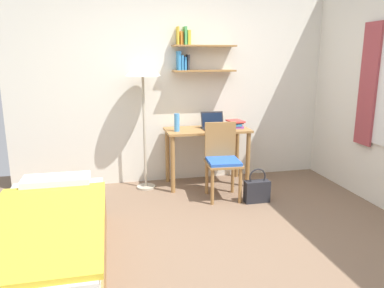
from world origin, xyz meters
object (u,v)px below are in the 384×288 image
object	(u,v)px
handbag	(257,190)
standing_lamp	(143,73)
laptop	(213,124)
bed	(47,242)
book_stack	(236,124)
desk_chair	(222,158)
water_bottle	(177,123)
desk	(207,140)

from	to	relation	value
handbag	standing_lamp	bearing A→B (deg)	147.90
laptop	bed	bearing A→B (deg)	-136.87
handbag	book_stack	bearing A→B (deg)	91.38
desk_chair	handbag	world-z (taller)	desk_chair
desk_chair	water_bottle	xyz separation A→B (m)	(-0.47, 0.41, 0.37)
desk	desk_chair	xyz separation A→B (m)	(0.06, -0.48, -0.12)
standing_lamp	handbag	size ratio (longest dim) A/B	4.06
desk	water_bottle	size ratio (longest dim) A/B	4.84
water_bottle	book_stack	size ratio (longest dim) A/B	0.85
laptop	desk_chair	bearing A→B (deg)	-92.25
book_stack	handbag	distance (m)	1.00
water_bottle	handbag	bearing A→B (deg)	-38.87
bed	water_bottle	bearing A→B (deg)	50.61
bed	standing_lamp	distance (m)	2.34
bed	desk_chair	bearing A→B (deg)	34.17
desk	book_stack	xyz separation A→B (m)	(0.39, 0.02, 0.19)
book_stack	handbag	xyz separation A→B (m)	(0.02, -0.76, -0.66)
bed	water_bottle	world-z (taller)	water_bottle
bed	book_stack	xyz separation A→B (m)	(2.15, 1.74, 0.56)
water_bottle	book_stack	xyz separation A→B (m)	(0.81, 0.09, -0.07)
desk	laptop	world-z (taller)	laptop
desk_chair	book_stack	size ratio (longest dim) A/B	3.41
standing_lamp	laptop	bearing A→B (deg)	-1.26
desk_chair	handbag	xyz separation A→B (m)	(0.35, -0.26, -0.35)
laptop	water_bottle	bearing A→B (deg)	-170.45
bed	desk	bearing A→B (deg)	44.25
desk_chair	handbag	size ratio (longest dim) A/B	2.20
bed	book_stack	world-z (taller)	book_stack
laptop	book_stack	xyz separation A→B (m)	(0.31, 0.01, -0.01)
standing_lamp	laptop	size ratio (longest dim) A/B	5.47
standing_lamp	handbag	distance (m)	1.97
desk_chair	book_stack	bearing A→B (deg)	56.37
standing_lamp	water_bottle	distance (m)	0.74
water_bottle	book_stack	distance (m)	0.81
desk	book_stack	distance (m)	0.44
bed	desk_chair	size ratio (longest dim) A/B	2.17
book_stack	handbag	bearing A→B (deg)	-88.62
bed	laptop	distance (m)	2.59
desk	standing_lamp	bearing A→B (deg)	177.89
bed	handbag	distance (m)	2.38
handbag	desk_chair	bearing A→B (deg)	143.48
book_stack	water_bottle	bearing A→B (deg)	-173.35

